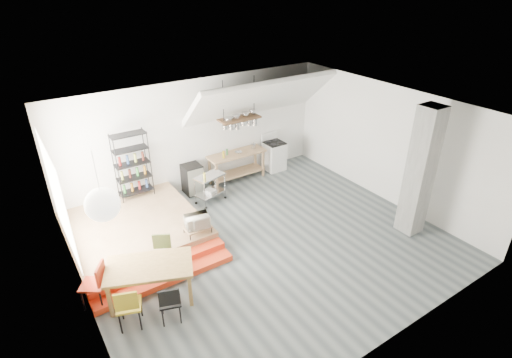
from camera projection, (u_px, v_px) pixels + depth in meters
floor at (266, 243)px, 9.51m from camera, size 8.00×8.00×0.00m
wall_back at (197, 135)px, 11.35m from camera, size 8.00×0.04×3.20m
wall_left at (75, 245)px, 6.81m from camera, size 0.04×7.00×3.20m
wall_right at (389, 145)px, 10.73m from camera, size 0.04×7.00×3.20m
ceiling at (268, 114)px, 8.03m from camera, size 8.00×7.00×0.02m
slope_ceiling at (261, 98)px, 11.35m from camera, size 4.40×1.44×1.32m
window_pane at (58, 198)px, 7.83m from camera, size 0.02×2.50×2.20m
platform at (135, 229)px, 9.67m from camera, size 3.00×3.00×0.40m
step_lower at (166, 279)px, 8.29m from camera, size 3.00×0.35×0.13m
step_upper at (160, 267)px, 8.52m from camera, size 3.00×0.35×0.27m
concrete_column at (420, 172)px, 9.28m from camera, size 0.50×0.50×3.20m
kitchen_counter at (237, 162)px, 12.09m from camera, size 1.80×0.60×0.91m
stove at (274, 155)px, 12.84m from camera, size 0.60×0.60×1.18m
pot_rack at (241, 121)px, 11.31m from camera, size 1.20×0.50×1.43m
wire_shelving at (132, 164)px, 10.28m from camera, size 0.88×0.38×1.80m
microwave_shelf at (198, 227)px, 9.12m from camera, size 0.60×0.40×0.16m
paper_lantern at (103, 205)px, 6.83m from camera, size 0.60×0.60×0.60m
dining_table at (149, 269)px, 7.63m from camera, size 1.85×1.47×0.77m
chair_mustard at (128, 305)px, 6.99m from camera, size 0.55×0.55×0.93m
chair_black at (170, 301)px, 7.14m from camera, size 0.49×0.49×0.85m
chair_olive at (162, 251)px, 8.38m from camera, size 0.54×0.54×0.87m
chair_red at (96, 281)px, 7.51m from camera, size 0.60×0.60×0.95m
rolling_cart at (210, 185)px, 10.98m from camera, size 0.91×0.66×0.81m
mini_fridge at (192, 179)px, 11.49m from camera, size 0.51×0.51×0.87m
microwave at (197, 221)px, 9.05m from camera, size 0.59×0.45×0.30m
bowl at (238, 152)px, 11.92m from camera, size 0.24×0.24×0.05m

